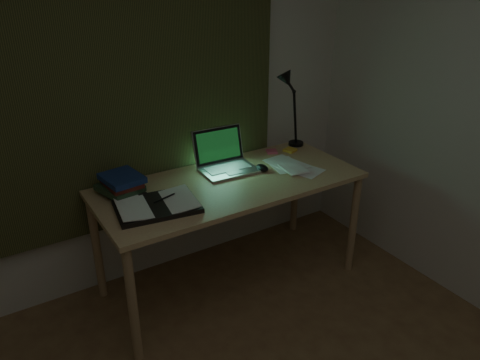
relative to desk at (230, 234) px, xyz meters
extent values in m
cube|color=silver|center=(-0.55, 0.45, 0.87)|extent=(3.50, 0.00, 2.50)
cube|color=#2F351A|center=(-0.55, 0.41, 1.07)|extent=(2.20, 0.06, 2.00)
ellipsoid|color=black|center=(0.27, 0.03, 0.40)|extent=(0.07, 0.11, 0.04)
cube|color=yellow|center=(0.64, 0.21, 0.39)|extent=(0.10, 0.10, 0.02)
cube|color=#FF6384|center=(0.51, 0.26, 0.39)|extent=(0.10, 0.10, 0.02)
camera|label=1|loc=(-1.35, -2.27, 1.63)|focal=35.00mm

